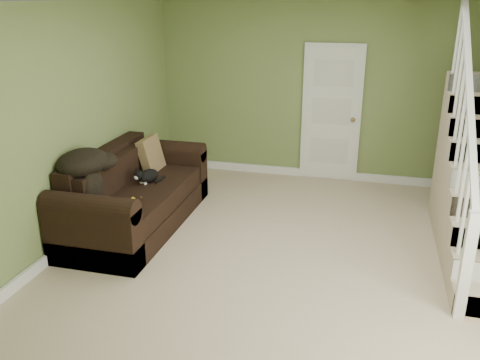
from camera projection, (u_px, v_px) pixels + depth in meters
The scene contains 14 objects.
floor at pixel (293, 261), 5.37m from camera, with size 5.00×5.50×0.01m, color #C4B08E.
ceiling at pixel (304, 1), 4.48m from camera, with size 5.00×5.50×0.01m, color white.
wall_back at pixel (326, 93), 7.43m from camera, with size 5.00×0.04×2.60m, color olive.
wall_front at pixel (213, 294), 2.43m from camera, with size 5.00×0.04×2.60m, color olive.
wall_left at pixel (70, 127), 5.52m from camera, with size 0.04×5.50×2.60m, color olive.
baseboard_back at pixel (321, 174), 7.82m from camera, with size 5.00×0.04×0.12m, color white.
baseboard_left at pixel (84, 230), 5.94m from camera, with size 0.04×5.50×0.12m, color white.
door at pixel (331, 114), 7.47m from camera, with size 0.86×0.12×2.02m.
sofa at pixel (133, 198), 6.11m from camera, with size 1.01×2.34×0.92m.
side_table at pixel (154, 172), 7.23m from camera, with size 0.50×0.50×0.77m.
cat at pixel (148, 176), 6.15m from camera, with size 0.26×0.46×0.22m.
banana at pixel (133, 201), 5.55m from camera, with size 0.06×0.21×0.06m, color #FDF51C.
throw_pillow at pixel (151, 155), 6.59m from camera, with size 0.11×0.45×0.45m, color #4D361E.
throw_blanket at pixel (82, 162), 5.46m from camera, with size 0.50×0.66×0.27m, color black.
Camera 1 is at (0.65, -4.74, 2.64)m, focal length 38.00 mm.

